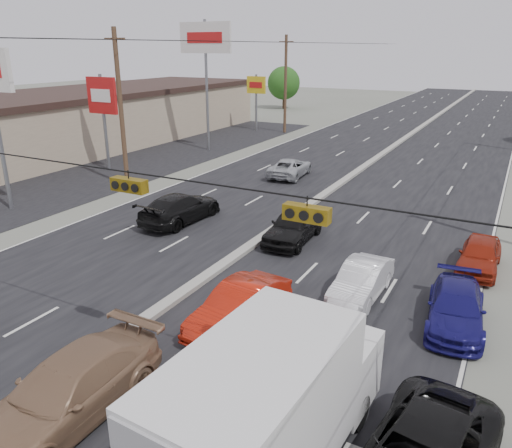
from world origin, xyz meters
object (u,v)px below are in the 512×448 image
object	(u,v)px
pole_sign_far	(256,90)
tree_left_far	(284,83)
queue_car_d	(456,308)
utility_pole_left_c	(285,84)
queue_car_a	(294,226)
pole_sign_mid	(102,101)
oncoming_near	(180,208)
red_sedan	(240,307)
oncoming_far	(290,168)
box_truck	(272,409)
queue_car_b	(361,281)
utility_pole_left_b	(121,109)
tan_sedan	(68,391)
queue_car_e	(480,255)
pole_sign_billboard	(205,46)

from	to	relation	value
pole_sign_far	tree_left_far	xyz separation A→B (m)	(-6.00, 20.00, -0.69)
queue_car_d	utility_pole_left_c	bearing A→B (deg)	116.95
queue_car_a	queue_car_d	world-z (taller)	queue_car_a
pole_sign_mid	oncoming_near	bearing A→B (deg)	-31.01
red_sedan	oncoming_far	distance (m)	20.59
utility_pole_left_c	tree_left_far	bearing A→B (deg)	115.41
tree_left_far	oncoming_near	size ratio (longest dim) A/B	1.17
box_truck	oncoming_near	bearing A→B (deg)	135.99
queue_car_b	utility_pole_left_c	bearing A→B (deg)	120.92
utility_pole_left_b	pole_sign_far	size ratio (longest dim) A/B	1.67
utility_pole_left_c	box_truck	bearing A→B (deg)	-65.43
tan_sedan	queue_car_e	xyz separation A→B (m)	(8.20, 14.35, -0.12)
utility_pole_left_b	pole_sign_far	xyz separation A→B (m)	(-3.50, 25.00, -0.70)
utility_pole_left_c	tan_sedan	xyz separation A→B (m)	(13.90, -42.69, -4.32)
tan_sedan	queue_car_d	bearing A→B (deg)	49.98
pole_sign_mid	queue_car_a	size ratio (longest dim) A/B	1.54
pole_sign_billboard	red_sedan	size ratio (longest dim) A/B	2.49
utility_pole_left_b	red_sedan	xyz separation A→B (m)	(15.50, -11.92, -4.38)
pole_sign_billboard	oncoming_near	xyz separation A→B (m)	(9.44, -17.18, -8.11)
box_truck	queue_car_b	size ratio (longest dim) A/B	1.76
tan_sedan	queue_car_a	xyz separation A→B (m)	(0.00, 13.78, -0.01)
queue_car_d	queue_car_e	size ratio (longest dim) A/B	1.13
pole_sign_mid	queue_car_b	bearing A→B (deg)	-25.62
pole_sign_far	oncoming_far	bearing A→B (deg)	-55.46
pole_sign_billboard	tree_left_far	bearing A→B (deg)	103.19
red_sedan	oncoming_far	world-z (taller)	red_sedan
oncoming_near	red_sedan	bearing A→B (deg)	138.69
tree_left_far	box_truck	xyz separation A→B (m)	(28.69, -61.98, -1.91)
utility_pole_left_b	pole_sign_far	distance (m)	25.25
pole_sign_far	queue_car_e	bearing A→B (deg)	-47.90
queue_car_a	queue_car_d	bearing A→B (deg)	-32.29
queue_car_b	box_truck	bearing A→B (deg)	-83.62
pole_sign_mid	queue_car_b	world-z (taller)	pole_sign_mid
utility_pole_left_c	queue_car_a	xyz separation A→B (m)	(13.90, -28.91, -4.33)
utility_pole_left_b	queue_car_a	xyz separation A→B (m)	(13.90, -3.91, -4.33)
queue_car_e	utility_pole_left_c	bearing A→B (deg)	128.64
queue_car_e	queue_car_d	bearing A→B (deg)	-92.40
tree_left_far	queue_car_a	size ratio (longest dim) A/B	1.34
utility_pole_left_c	red_sedan	size ratio (longest dim) A/B	2.26
pole_sign_mid	box_truck	distance (m)	31.17
red_sedan	queue_car_e	size ratio (longest dim) A/B	1.13
tree_left_far	red_sedan	bearing A→B (deg)	-66.29
red_sedan	queue_car_b	xyz separation A→B (m)	(2.96, 3.91, -0.07)
tree_left_far	queue_car_e	bearing A→B (deg)	-56.83
utility_pole_left_b	tan_sedan	xyz separation A→B (m)	(13.90, -17.69, -4.32)
utility_pole_left_c	pole_sign_billboard	xyz separation A→B (m)	(-2.00, -12.00, 3.76)
queue_car_b	queue_car_a	bearing A→B (deg)	139.75
utility_pole_left_c	queue_car_d	world-z (taller)	utility_pole_left_c
pole_sign_mid	queue_car_d	distance (m)	29.06
queue_car_b	pole_sign_mid	bearing A→B (deg)	156.08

